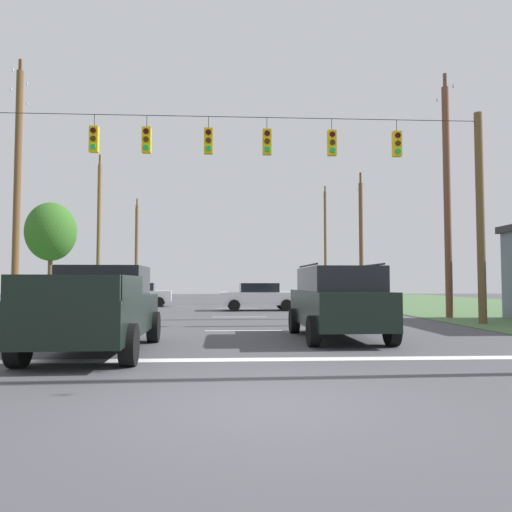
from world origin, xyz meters
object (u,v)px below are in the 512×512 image
Objects in this scene: utility_pole_far_left at (17,187)px; utility_pole_distant_right at (99,231)px; overhead_signal_span at (241,197)px; utility_pole_far_right at (361,240)px; tree_roadside_right at (51,232)px; distant_car_crossing_white at (259,296)px; distant_car_oncoming at (138,294)px; suv_black at (338,301)px; utility_pole_near_left at (325,243)px; pickup_truck at (99,309)px; utility_pole_distant_left at (136,250)px; utility_pole_mid_right at (447,198)px.

utility_pole_distant_right is at bearing 90.04° from utility_pole_far_left.
overhead_signal_span is 20.26m from utility_pole_far_right.
overhead_signal_span is 2.88× the size of tree_roadside_right.
distant_car_oncoming is at bearing 147.50° from distant_car_crossing_white.
utility_pole_far_left is at bearing -143.78° from utility_pole_far_right.
suv_black is 35.83m from utility_pole_near_left.
distant_car_oncoming is (-6.35, 14.29, -3.91)m from overhead_signal_span.
utility_pole_near_left is at bearing 73.36° from overhead_signal_span.
pickup_truck is 0.85× the size of tree_roadside_right.
distant_car_crossing_white is (1.22, 9.46, -3.91)m from overhead_signal_span.
utility_pole_far_right reaches higher than distant_car_crossing_white.
utility_pole_far_left is 26.60m from utility_pole_distant_left.
utility_pole_far_left is 1.07× the size of utility_pole_distant_right.
utility_pole_far_right is at bearing 1.29° from utility_pole_distant_right.
utility_pole_mid_right is at bearing -23.85° from tree_roadside_right.
utility_pole_far_left reaches higher than overhead_signal_span.
utility_pole_distant_right is (-3.41, 3.26, 4.44)m from distant_car_oncoming.
distant_car_crossing_white is 0.68× the size of tree_roadside_right.
utility_pole_distant_right reaches higher than utility_pole_distant_left.
utility_pole_distant_left is (0.24, 13.03, -0.52)m from utility_pole_distant_right.
overhead_signal_span is 1.88× the size of utility_pole_far_right.
distant_car_crossing_white is 14.34m from utility_pole_distant_right.
utility_pole_mid_right reaches higher than utility_pole_distant_left.
suv_black is at bearing -50.34° from tree_roadside_right.
utility_pole_distant_left is at bearing 89.50° from utility_pole_far_left.
distant_car_crossing_white is 11.12m from utility_pole_mid_right.
utility_pole_mid_right is 0.97× the size of utility_pole_near_left.
utility_pole_far_right is at bearing 73.19° from suv_black.
pickup_truck is 0.56× the size of utility_pole_far_right.
utility_pole_distant_left is (-12.10, 34.97, 3.65)m from suv_black.
utility_pole_far_left is (-10.97, -5.47, 4.96)m from distant_car_crossing_white.
distant_car_oncoming is (-8.93, 18.69, -0.27)m from suv_black.
utility_pole_far_left is 8.42m from tree_roadside_right.
utility_pole_near_left reaches higher than tree_roadside_right.
pickup_truck reaches higher than distant_car_oncoming.
tree_roadside_right is at bearing -164.33° from utility_pole_far_right.
utility_pole_near_left reaches higher than distant_car_oncoming.
suv_black is 0.43× the size of utility_pole_near_left.
tree_roadside_right is (-7.85, 18.87, 3.63)m from pickup_truck.
utility_pole_mid_right is at bearing 48.85° from suv_black.
distant_car_oncoming is 6.50m from tree_roadside_right.
utility_pole_distant_left is at bearing 101.01° from distant_car_oncoming.
utility_pole_far_right is (12.69, 24.63, 3.70)m from pickup_truck.
overhead_signal_span is 6.27m from suv_black.
utility_pole_far_right is 19.11m from utility_pole_distant_right.
overhead_signal_span is 4.21× the size of distant_car_crossing_white.
suv_black is (5.93, 2.25, 0.09)m from pickup_truck.
pickup_truck is at bearing -58.98° from utility_pole_far_left.
tree_roadside_right is at bearing 167.51° from distant_car_crossing_white.
utility_pole_far_right is 1.53× the size of tree_roadside_right.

